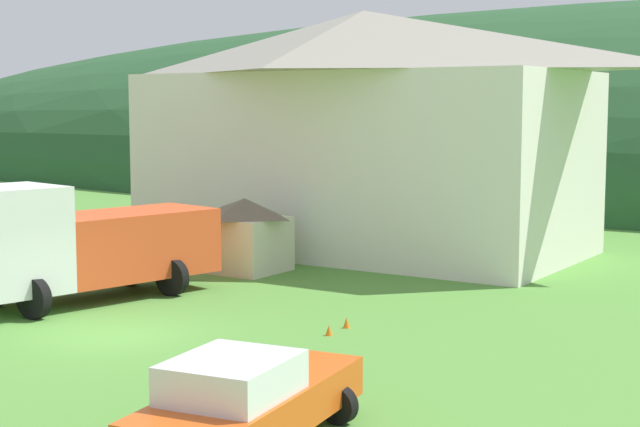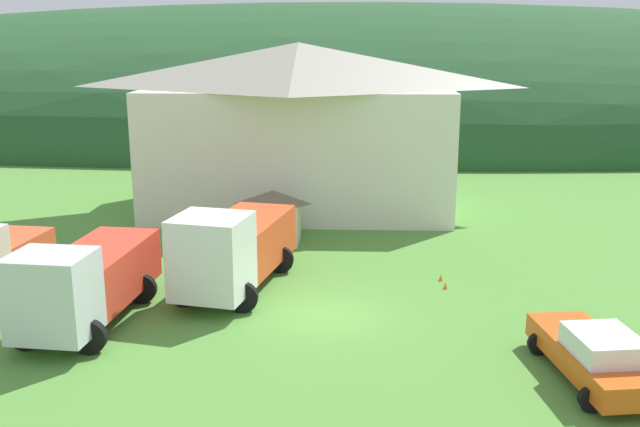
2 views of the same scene
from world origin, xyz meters
The scene contains 7 objects.
ground_plane centered at (0.00, 0.00, 0.00)m, with size 200.00×200.00×0.00m, color #518C38.
depot_building centered at (-2.27, 15.64, 4.73)m, with size 17.56×9.34×9.18m.
play_shed_cream centered at (-3.04, 9.11, 1.28)m, with size 2.66×2.55×2.49m.
heavy_rig_white centered at (-3.87, 2.43, 1.73)m, with size 4.21×7.80×3.44m.
service_pickup_orange centered at (7.50, -4.60, 0.83)m, with size 2.77×5.30×1.66m.
traffic_cone_near_pickup centered at (4.25, 3.80, 0.00)m, with size 0.36×0.36×0.54m, color orange.
traffic_cone_mid_row centered at (4.32, 2.87, 0.00)m, with size 0.36×0.36×0.52m, color orange.
Camera 1 is at (16.87, -16.80, 5.61)m, focal length 54.69 mm.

